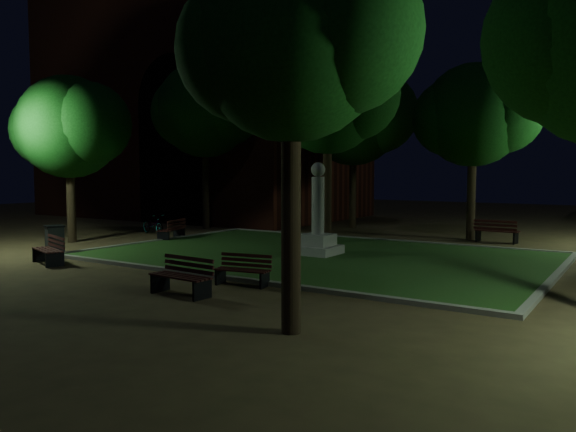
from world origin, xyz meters
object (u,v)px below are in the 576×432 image
monument (318,229)px  bench_west_near (50,251)px  trash_bin (55,240)px  bench_left_side (173,230)px  bench_far_side (496,232)px  bench_near_right (243,271)px  bench_near_left (182,277)px  bicycle (153,224)px

monument → bench_west_near: size_ratio=1.85×
bench_west_near → trash_bin: (-1.76, 1.39, 0.11)m
bench_left_side → bench_far_side: 13.72m
monument → bench_far_side: bearing=59.1°
monument → bench_left_side: 7.67m
monument → bench_west_near: 8.87m
bench_left_side → trash_bin: bearing=-22.3°
bench_near_right → bench_near_left: bearing=-117.0°
bench_near_right → bench_far_side: bench_far_side is taller
bench_west_near → bench_left_side: bearing=118.0°
bench_left_side → bench_near_left: bearing=29.4°
bench_near_left → bench_west_near: (-6.78, 1.05, -0.01)m
bench_west_near → trash_bin: size_ratio=1.66×
bench_near_left → trash_bin: (-8.54, 2.43, 0.10)m
bench_west_near → bench_far_side: 17.19m
bench_west_near → bicycle: bicycle is taller
bench_left_side → trash_bin: size_ratio=1.65×
bench_west_near → trash_bin: bearing=159.6°
bench_near_left → bench_left_side: 11.15m
bench_near_right → bench_far_side: (3.49, 12.72, 0.07)m
monument → bench_left_side: monument is taller
bench_near_right → bench_left_side: 10.45m
bench_west_near → bicycle: 8.84m
bench_near_left → bench_near_right: (0.51, 1.72, -0.05)m
bench_far_side → bicycle: size_ratio=1.03×
trash_bin → monument: bearing=29.9°
monument → trash_bin: monument is taller
monument → trash_bin: (-8.18, -4.71, -0.43)m
bench_near_right → trash_bin: bearing=165.2°
monument → bench_west_near: (-6.42, -6.09, -0.53)m
trash_bin → bicycle: size_ratio=0.60×
bench_near_left → bicycle: bearing=142.8°
bench_near_right → bench_left_side: size_ratio=0.90×
bench_near_left → bench_far_side: bearing=78.0°
bench_near_right → bicycle: size_ratio=0.88×
bench_near_right → trash_bin: 9.09m
bicycle → trash_bin: bearing=-151.0°
bench_near_left → bench_far_side: 14.98m
bench_far_side → bicycle: bench_far_side is taller
bench_near_right → bench_far_side: size_ratio=0.86×
monument → bench_near_left: 7.17m
bench_left_side → bicycle: 2.84m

